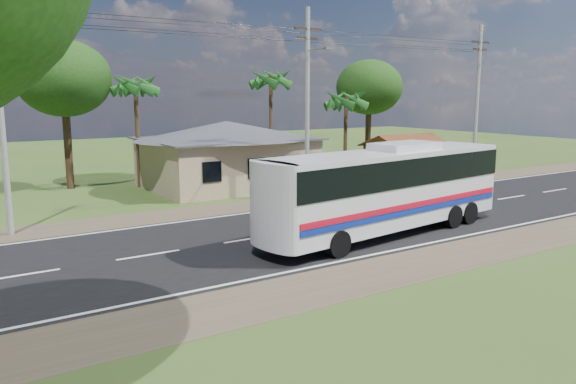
# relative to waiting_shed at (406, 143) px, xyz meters

# --- Properties ---
(ground) EXTENTS (120.00, 120.00, 0.00)m
(ground) POSITION_rel_waiting_shed_xyz_m (-13.00, -8.50, -2.73)
(ground) COLOR #334D1B
(ground) RESTS_ON ground
(road) EXTENTS (120.00, 16.00, 0.03)m
(road) POSITION_rel_waiting_shed_xyz_m (-13.00, -8.50, -2.72)
(road) COLOR black
(road) RESTS_ON ground
(house) EXTENTS (12.40, 10.00, 5.00)m
(house) POSITION_rel_waiting_shed_xyz_m (-12.00, 4.50, -0.09)
(house) COLOR tan
(house) RESTS_ON ground
(waiting_shed) EXTENTS (5.20, 4.48, 3.35)m
(waiting_shed) POSITION_rel_waiting_shed_xyz_m (0.00, 0.00, 0.00)
(waiting_shed) COLOR #3C2516
(waiting_shed) RESTS_ON ground
(concrete_barrier) EXTENTS (7.00, 0.30, 0.90)m
(concrete_barrier) POSITION_rel_waiting_shed_xyz_m (-1.00, -2.90, -2.28)
(concrete_barrier) COLOR #9E9E99
(concrete_barrier) RESTS_ON ground
(utility_poles) EXTENTS (32.80, 2.22, 11.00)m
(utility_poles) POSITION_rel_waiting_shed_xyz_m (-10.33, -2.01, 3.04)
(utility_poles) COLOR #9E9E99
(utility_poles) RESTS_ON ground
(palm_near) EXTENTS (2.80, 2.80, 6.70)m
(palm_near) POSITION_rel_waiting_shed_xyz_m (-3.50, 2.50, 2.98)
(palm_near) COLOR #47301E
(palm_near) RESTS_ON ground
(palm_mid) EXTENTS (2.80, 2.80, 8.20)m
(palm_mid) POSITION_rel_waiting_shed_xyz_m (-7.00, 7.00, 4.43)
(palm_mid) COLOR #47301E
(palm_mid) RESTS_ON ground
(palm_far) EXTENTS (2.80, 2.80, 7.70)m
(palm_far) POSITION_rel_waiting_shed_xyz_m (-17.00, 7.50, 3.95)
(palm_far) COLOR #47301E
(palm_far) RESTS_ON ground
(tree_behind_house) EXTENTS (6.00, 6.00, 9.61)m
(tree_behind_house) POSITION_rel_waiting_shed_xyz_m (-21.00, 9.50, 4.39)
(tree_behind_house) COLOR #47301E
(tree_behind_house) RESTS_ON ground
(tree_behind_shed) EXTENTS (5.60, 5.60, 9.02)m
(tree_behind_shed) POSITION_rel_waiting_shed_xyz_m (3.00, 7.50, 3.95)
(tree_behind_shed) COLOR #47301E
(tree_behind_shed) RESTS_ON ground
(coach_bus) EXTENTS (13.18, 4.27, 4.02)m
(coach_bus) POSITION_rel_waiting_shed_xyz_m (-11.90, -10.97, -0.43)
(coach_bus) COLOR silver
(coach_bus) RESTS_ON ground
(motorcycle) EXTENTS (1.94, 1.07, 0.97)m
(motorcycle) POSITION_rel_waiting_shed_xyz_m (-7.75, -3.00, -2.25)
(motorcycle) COLOR black
(motorcycle) RESTS_ON ground
(person) EXTENTS (0.68, 0.55, 1.62)m
(person) POSITION_rel_waiting_shed_xyz_m (5.26, -2.25, -1.92)
(person) COLOR navy
(person) RESTS_ON ground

